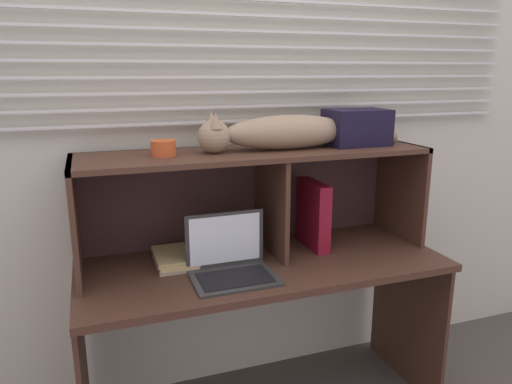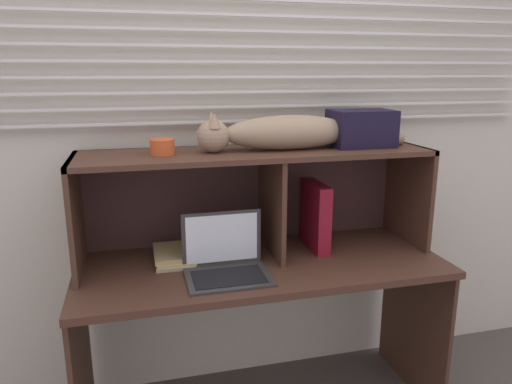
# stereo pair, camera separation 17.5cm
# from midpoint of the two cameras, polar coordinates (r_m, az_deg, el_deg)

# --- Properties ---
(back_panel_with_blinds) EXTENTS (4.40, 0.08, 2.50)m
(back_panel_with_blinds) POSITION_cam_midpoint_polar(r_m,az_deg,el_deg) (2.24, 0.68, 7.51)
(back_panel_with_blinds) COLOR beige
(back_panel_with_blinds) RESTS_ON ground
(desk) EXTENTS (1.54, 0.62, 0.74)m
(desk) POSITION_cam_midpoint_polar(r_m,az_deg,el_deg) (2.10, 3.15, -11.77)
(desk) COLOR #452A1F
(desk) RESTS_ON ground
(hutch_shelf_unit) EXTENTS (1.49, 0.40, 0.46)m
(hutch_shelf_unit) POSITION_cam_midpoint_polar(r_m,az_deg,el_deg) (2.08, 2.37, 1.47)
(hutch_shelf_unit) COLOR #452A1F
(hutch_shelf_unit) RESTS_ON desk
(cat) EXTENTS (0.93, 0.17, 0.16)m
(cat) POSITION_cam_midpoint_polar(r_m,az_deg,el_deg) (2.04, 5.63, 7.00)
(cat) COLOR gray
(cat) RESTS_ON hutch_shelf_unit
(laptop) EXTENTS (0.33, 0.25, 0.24)m
(laptop) POSITION_cam_midpoint_polar(r_m,az_deg,el_deg) (1.91, -0.99, -8.42)
(laptop) COLOR #2F2F2F
(laptop) RESTS_ON desk
(binder_upright) EXTENTS (0.06, 0.25, 0.30)m
(binder_upright) POSITION_cam_midpoint_polar(r_m,az_deg,el_deg) (2.18, 9.35, -2.84)
(binder_upright) COLOR maroon
(binder_upright) RESTS_ON desk
(book_stack) EXTENTS (0.17, 0.24, 0.05)m
(book_stack) POSITION_cam_midpoint_polar(r_m,az_deg,el_deg) (2.07, -7.39, -7.55)
(book_stack) COLOR gray
(book_stack) RESTS_ON desk
(small_basket) EXTENTS (0.10, 0.10, 0.06)m
(small_basket) POSITION_cam_midpoint_polar(r_m,az_deg,el_deg) (1.94, -8.57, 5.32)
(small_basket) COLOR #C24D25
(small_basket) RESTS_ON hutch_shelf_unit
(storage_box) EXTENTS (0.27, 0.19, 0.16)m
(storage_box) POSITION_cam_midpoint_polar(r_m,az_deg,el_deg) (2.19, 14.70, 7.35)
(storage_box) COLOR black
(storage_box) RESTS_ON hutch_shelf_unit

